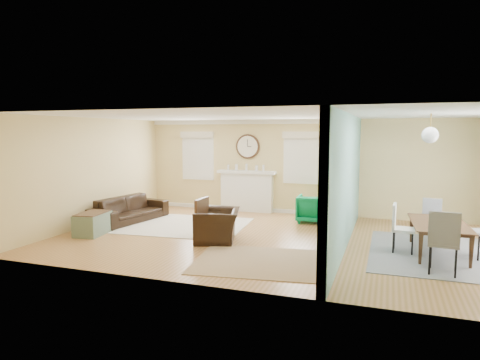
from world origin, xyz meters
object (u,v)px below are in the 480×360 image
object	(u,v)px
credenza	(337,210)
dining_table	(440,239)
sofa	(130,209)
eames_chair	(217,225)
green_chair	(313,209)

from	to	relation	value
credenza	dining_table	distance (m)	2.71
sofa	eames_chair	xyz separation A→B (m)	(2.85, -1.08, 0.02)
sofa	green_chair	bearing A→B (deg)	-63.24
sofa	credenza	size ratio (longest dim) A/B	1.46
credenza	dining_table	size ratio (longest dim) A/B	0.86
sofa	dining_table	world-z (taller)	sofa
eames_chair	credenza	xyz separation A→B (m)	(2.18, 2.18, 0.07)
eames_chair	dining_table	world-z (taller)	eames_chair
green_chair	dining_table	world-z (taller)	green_chair
sofa	eames_chair	world-z (taller)	eames_chair
sofa	dining_table	xyz separation A→B (m)	(7.11, -0.64, -0.01)
sofa	credenza	xyz separation A→B (m)	(5.03, 1.09, 0.09)
sofa	green_chair	size ratio (longest dim) A/B	2.83
green_chair	dining_table	bearing A→B (deg)	141.15
green_chair	dining_table	xyz separation A→B (m)	(2.72, -2.07, -0.04)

